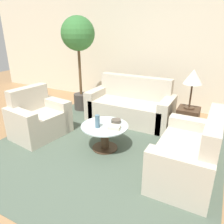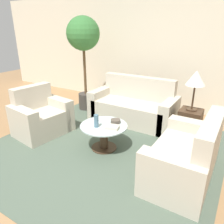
% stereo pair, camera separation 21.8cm
% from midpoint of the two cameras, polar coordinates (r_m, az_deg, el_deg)
% --- Properties ---
extents(ground_plane, '(14.00, 14.00, 0.00)m').
position_cam_midpoint_polar(ground_plane, '(3.23, -12.04, -14.19)').
color(ground_plane, '#9E754C').
extents(wall_back, '(10.00, 0.06, 2.60)m').
position_cam_midpoint_polar(wall_back, '(5.38, 8.61, 15.35)').
color(wall_back, beige).
rests_on(wall_back, ground_plane).
extents(rug, '(3.52, 3.38, 0.01)m').
position_cam_midpoint_polar(rug, '(3.62, -3.60, -9.39)').
color(rug, '#4C5B4C').
rests_on(rug, ground_plane).
extents(sofa_main, '(1.74, 0.76, 0.90)m').
position_cam_midpoint_polar(sofa_main, '(4.55, 3.57, 1.37)').
color(sofa_main, beige).
rests_on(sofa_main, ground_plane).
extents(armchair, '(0.82, 1.02, 0.86)m').
position_cam_midpoint_polar(armchair, '(4.18, -20.20, -1.92)').
color(armchair, beige).
rests_on(armchair, ground_plane).
extents(loveseat, '(0.73, 1.29, 0.88)m').
position_cam_midpoint_polar(loveseat, '(3.01, 18.00, -11.01)').
color(loveseat, beige).
rests_on(loveseat, ground_plane).
extents(coffee_table, '(0.75, 0.75, 0.41)m').
position_cam_midpoint_polar(coffee_table, '(3.49, -3.70, -5.68)').
color(coffee_table, '#422D1E').
rests_on(coffee_table, ground_plane).
extents(side_table, '(0.37, 0.37, 0.52)m').
position_cam_midpoint_polar(side_table, '(4.10, 17.59, -2.50)').
color(side_table, '#422D1E').
rests_on(side_table, ground_plane).
extents(table_lamp, '(0.32, 0.32, 0.68)m').
position_cam_midpoint_polar(table_lamp, '(3.86, 18.93, 8.37)').
color(table_lamp, '#422D1E').
rests_on(table_lamp, side_table).
extents(potted_plant, '(0.72, 0.72, 2.07)m').
position_cam_midpoint_polar(potted_plant, '(4.99, -10.10, 17.59)').
color(potted_plant, '#3D3833').
rests_on(potted_plant, ground_plane).
extents(vase, '(0.07, 0.07, 0.20)m').
position_cam_midpoint_polar(vase, '(3.33, -5.69, -2.45)').
color(vase, slate).
rests_on(vase, coffee_table).
extents(bowl, '(0.16, 0.16, 0.06)m').
position_cam_midpoint_polar(bowl, '(3.50, -0.72, -2.41)').
color(bowl, brown).
rests_on(bowl, coffee_table).
extents(book_stack, '(0.21, 0.18, 0.05)m').
position_cam_midpoint_polar(book_stack, '(3.30, -1.34, -4.04)').
color(book_stack, beige).
rests_on(book_stack, coffee_table).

